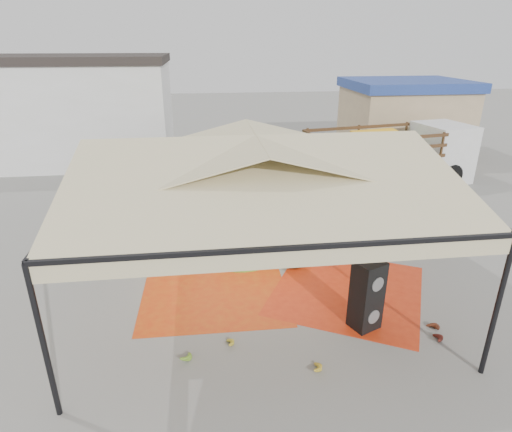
{
  "coord_description": "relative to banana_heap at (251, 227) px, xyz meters",
  "views": [
    {
      "loc": [
        -1.27,
        -10.04,
        6.1
      ],
      "look_at": [
        0.2,
        1.5,
        1.3
      ],
      "focal_mm": 30.0,
      "sensor_mm": 36.0,
      "label": 1
    }
  ],
  "objects": [
    {
      "name": "ground",
      "position": [
        -0.15,
        -2.36,
        -0.56
      ],
      "size": [
        90.0,
        90.0,
        0.0
      ],
      "primitive_type": "plane",
      "color": "slate",
      "rests_on": "ground"
    },
    {
      "name": "canopy_tent",
      "position": [
        -0.15,
        -2.36,
        2.74
      ],
      "size": [
        8.1,
        8.1,
        4.0
      ],
      "color": "black",
      "rests_on": "ground"
    },
    {
      "name": "building_white",
      "position": [
        -10.15,
        11.64,
        2.15
      ],
      "size": [
        14.3,
        6.3,
        5.4
      ],
      "color": "silver",
      "rests_on": "ground"
    },
    {
      "name": "building_tan",
      "position": [
        9.85,
        10.64,
        1.51
      ],
      "size": [
        6.3,
        5.3,
        4.1
      ],
      "color": "tan",
      "rests_on": "ground"
    },
    {
      "name": "tarp_left",
      "position": [
        -1.28,
        -2.71,
        -0.55
      ],
      "size": [
        3.78,
        3.6,
        0.01
      ],
      "primitive_type": "cube",
      "rotation": [
        0.0,
        0.0,
        -0.02
      ],
      "color": "#C65412",
      "rests_on": "ground"
    },
    {
      "name": "tarp_right",
      "position": [
        2.21,
        -3.11,
        -0.55
      ],
      "size": [
        5.01,
        5.09,
        0.01
      ],
      "primitive_type": "cube",
      "rotation": [
        0.0,
        0.0,
        -0.49
      ],
      "color": "red",
      "rests_on": "ground"
    },
    {
      "name": "banana_heap",
      "position": [
        0.0,
        0.0,
        0.0
      ],
      "size": [
        5.76,
        4.97,
        1.12
      ],
      "primitive_type": "ellipsoid",
      "rotation": [
        0.0,
        0.0,
        -0.14
      ],
      "color": "#4B7C19",
      "rests_on": "ground"
    },
    {
      "name": "hand_yellow_a",
      "position": [
        0.57,
        -5.87,
        -0.46
      ],
      "size": [
        0.51,
        0.46,
        0.2
      ],
      "primitive_type": "ellipsoid",
      "rotation": [
        0.0,
        0.0,
        -0.29
      ],
      "color": "gold",
      "rests_on": "ground"
    },
    {
      "name": "hand_yellow_b",
      "position": [
        -1.09,
        -4.91,
        -0.47
      ],
      "size": [
        0.42,
        0.36,
        0.18
      ],
      "primitive_type": "ellipsoid",
      "rotation": [
        0.0,
        0.0,
        0.12
      ],
      "color": "gold",
      "rests_on": "ground"
    },
    {
      "name": "hand_red_a",
      "position": [
        3.43,
        -5.33,
        -0.46
      ],
      "size": [
        0.48,
        0.42,
        0.19
      ],
      "primitive_type": "ellipsoid",
      "rotation": [
        0.0,
        0.0,
        -0.18
      ],
      "color": "#501512",
      "rests_on": "ground"
    },
    {
      "name": "hand_red_b",
      "position": [
        3.55,
        -4.98,
        -0.47
      ],
      "size": [
        0.52,
        0.48,
        0.19
      ],
      "primitive_type": "ellipsoid",
      "rotation": [
        0.0,
        0.0,
        0.47
      ],
      "color": "#521B12",
      "rests_on": "ground"
    },
    {
      "name": "hand_green",
      "position": [
        -2.01,
        -5.21,
        -0.46
      ],
      "size": [
        0.54,
        0.52,
        0.19
      ],
      "primitive_type": "ellipsoid",
      "rotation": [
        0.0,
        0.0,
        -0.57
      ],
      "color": "#4B7117",
      "rests_on": "ground"
    },
    {
      "name": "hanging_bunches",
      "position": [
        -0.45,
        -1.02,
        2.06
      ],
      "size": [
        4.74,
        0.24,
        0.2
      ],
      "color": "#3E7919",
      "rests_on": "ground"
    },
    {
      "name": "speaker_stack",
      "position": [
        2.06,
        -4.64,
        0.28
      ],
      "size": [
        0.77,
        0.73,
        1.67
      ],
      "rotation": [
        0.0,
        0.0,
        0.41
      ],
      "color": "black",
      "rests_on": "ground"
    },
    {
      "name": "banana_leaves",
      "position": [
        -2.84,
        -0.27,
        -0.56
      ],
      "size": [
        0.96,
        1.36,
        3.7
      ],
      "primitive_type": null,
      "color": "#317B20",
      "rests_on": "ground"
    },
    {
      "name": "vendor",
      "position": [
        2.04,
        2.8,
        0.2
      ],
      "size": [
        0.59,
        0.42,
        1.52
      ],
      "primitive_type": "imported",
      "rotation": [
        0.0,
        0.0,
        3.03
      ],
      "color": "gray",
      "rests_on": "ground"
    },
    {
      "name": "truck_left",
      "position": [
        -2.18,
        5.6,
        0.67
      ],
      "size": [
        6.13,
        3.59,
        1.99
      ],
      "rotation": [
        0.0,
        0.0,
        0.3
      ],
      "color": "#523A1B",
      "rests_on": "ground"
    },
    {
      "name": "truck_right",
      "position": [
        7.2,
        5.43,
        1.02
      ],
      "size": [
        7.79,
        3.81,
        2.56
      ],
      "rotation": [
        0.0,
        0.0,
        0.18
      ],
      "color": "#4F2E1A",
      "rests_on": "ground"
    }
  ]
}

